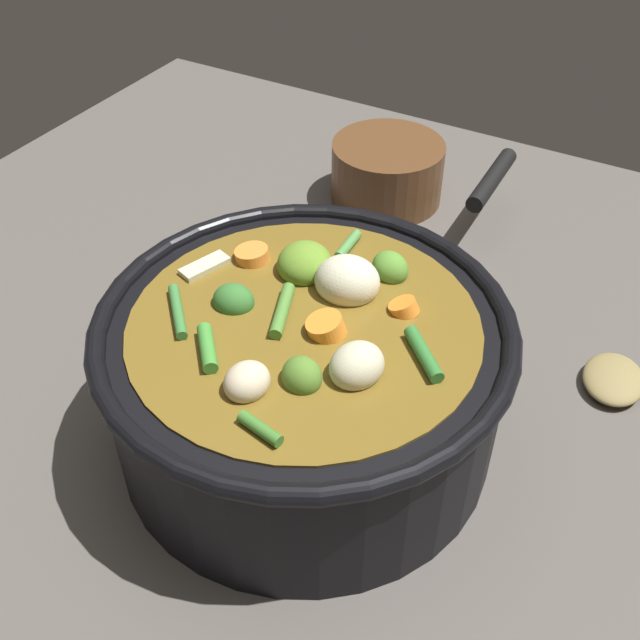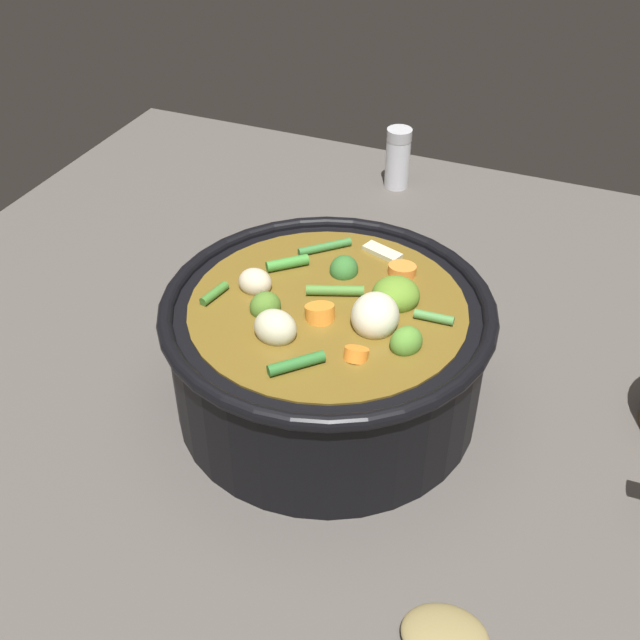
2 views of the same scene
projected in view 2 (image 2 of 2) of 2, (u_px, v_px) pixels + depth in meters
name	position (u px, v px, depth m)	size (l,w,h in m)	color
ground_plane	(327.00, 400.00, 0.77)	(1.10, 1.10, 0.00)	#514C47
cooking_pot	(328.00, 350.00, 0.72)	(0.30, 0.30, 0.15)	black
salt_shaker	(398.00, 158.00, 1.08)	(0.04, 0.04, 0.09)	silver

